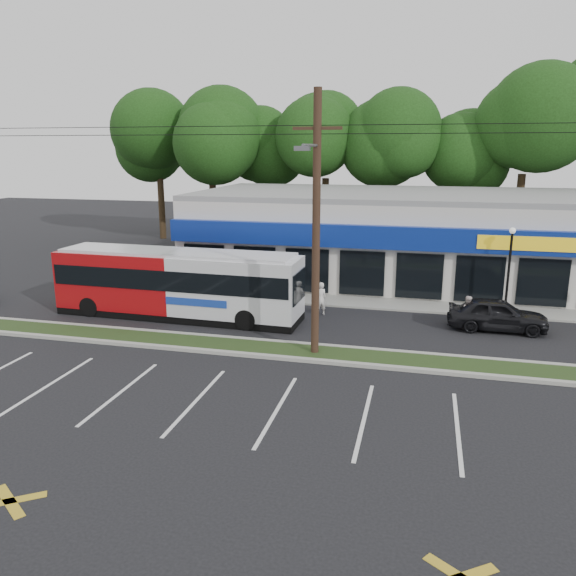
{
  "coord_description": "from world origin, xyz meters",
  "views": [
    {
      "loc": [
        6.95,
        -19.48,
        7.91
      ],
      "look_at": [
        0.93,
        5.0,
        1.61
      ],
      "focal_mm": 35.0,
      "sensor_mm": 36.0,
      "label": 1
    }
  ],
  "objects_px": {
    "utility_pole": "(311,217)",
    "car_dark": "(497,314)",
    "lamp_post": "(510,260)",
    "car_silver": "(119,286)",
    "pedestrian_a": "(320,299)",
    "pedestrian_b": "(467,312)",
    "metrobus": "(178,282)"
  },
  "relations": [
    {
      "from": "lamp_post",
      "to": "car_silver",
      "type": "distance_m",
      "value": 20.18
    },
    {
      "from": "pedestrian_b",
      "to": "lamp_post",
      "type": "bearing_deg",
      "value": -118.55
    },
    {
      "from": "car_silver",
      "to": "pedestrian_b",
      "type": "relative_size",
      "value": 2.75
    },
    {
      "from": "car_silver",
      "to": "utility_pole",
      "type": "bearing_deg",
      "value": -113.41
    },
    {
      "from": "metrobus",
      "to": "pedestrian_b",
      "type": "xyz_separation_m",
      "value": [
        13.36,
        1.5,
        -0.96
      ]
    },
    {
      "from": "metrobus",
      "to": "car_silver",
      "type": "distance_m",
      "value": 5.37
    },
    {
      "from": "utility_pole",
      "to": "pedestrian_b",
      "type": "bearing_deg",
      "value": 39.44
    },
    {
      "from": "car_silver",
      "to": "pedestrian_b",
      "type": "distance_m",
      "value": 18.03
    },
    {
      "from": "utility_pole",
      "to": "metrobus",
      "type": "height_order",
      "value": "utility_pole"
    },
    {
      "from": "metrobus",
      "to": "pedestrian_b",
      "type": "height_order",
      "value": "metrobus"
    },
    {
      "from": "car_silver",
      "to": "metrobus",
      "type": "bearing_deg",
      "value": -114.55
    },
    {
      "from": "utility_pole",
      "to": "pedestrian_a",
      "type": "distance_m",
      "value": 7.19
    },
    {
      "from": "pedestrian_b",
      "to": "car_dark",
      "type": "bearing_deg",
      "value": -175.5
    },
    {
      "from": "metrobus",
      "to": "car_dark",
      "type": "xyz_separation_m",
      "value": [
        14.65,
        1.44,
        -0.97
      ]
    },
    {
      "from": "metrobus",
      "to": "pedestrian_a",
      "type": "xyz_separation_m",
      "value": [
        6.57,
        1.92,
        -0.89
      ]
    },
    {
      "from": "pedestrian_a",
      "to": "car_dark",
      "type": "bearing_deg",
      "value": 148.41
    },
    {
      "from": "utility_pole",
      "to": "lamp_post",
      "type": "xyz_separation_m",
      "value": [
        8.17,
        7.87,
        -2.74
      ]
    },
    {
      "from": "utility_pole",
      "to": "car_dark",
      "type": "bearing_deg",
      "value": 33.91
    },
    {
      "from": "lamp_post",
      "to": "metrobus",
      "type": "bearing_deg",
      "value": -164.36
    },
    {
      "from": "lamp_post",
      "to": "metrobus",
      "type": "xyz_separation_m",
      "value": [
        -15.36,
        -4.3,
        -0.97
      ]
    },
    {
      "from": "pedestrian_a",
      "to": "pedestrian_b",
      "type": "height_order",
      "value": "pedestrian_a"
    },
    {
      "from": "utility_pole",
      "to": "pedestrian_a",
      "type": "height_order",
      "value": "utility_pole"
    },
    {
      "from": "lamp_post",
      "to": "metrobus",
      "type": "relative_size",
      "value": 0.35
    },
    {
      "from": "car_silver",
      "to": "pedestrian_a",
      "type": "distance_m",
      "value": 11.23
    },
    {
      "from": "metrobus",
      "to": "car_dark",
      "type": "distance_m",
      "value": 14.76
    },
    {
      "from": "car_silver",
      "to": "car_dark",
      "type": "bearing_deg",
      "value": -89.37
    },
    {
      "from": "utility_pole",
      "to": "lamp_post",
      "type": "relative_size",
      "value": 11.76
    },
    {
      "from": "utility_pole",
      "to": "pedestrian_a",
      "type": "relative_size",
      "value": 30.69
    },
    {
      "from": "lamp_post",
      "to": "metrobus",
      "type": "distance_m",
      "value": 15.98
    },
    {
      "from": "car_dark",
      "to": "pedestrian_a",
      "type": "relative_size",
      "value": 2.62
    },
    {
      "from": "utility_pole",
      "to": "car_dark",
      "type": "height_order",
      "value": "utility_pole"
    },
    {
      "from": "car_dark",
      "to": "lamp_post",
      "type": "bearing_deg",
      "value": -13.82
    }
  ]
}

